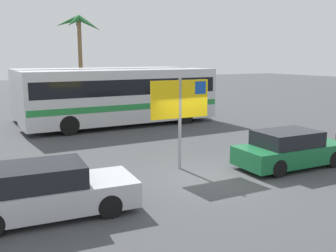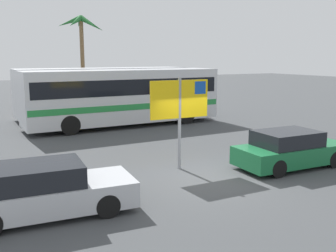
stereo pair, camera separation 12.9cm
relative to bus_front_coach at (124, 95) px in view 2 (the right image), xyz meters
The scene contains 7 objects.
ground 10.43m from the bus_front_coach, 96.97° to the right, with size 120.00×120.00×0.00m, color #424447.
bus_front_coach is the anchor object (origin of this frame).
bus_rear_coach 3.80m from the bus_front_coach, 87.56° to the left, with size 11.00×2.57×3.17m.
ferry_sign 9.00m from the bus_front_coach, 99.93° to the right, with size 2.20×0.14×3.20m.
car_silver 12.63m from the bus_front_coach, 121.45° to the right, with size 4.40×2.08×1.32m.
car_green 10.83m from the bus_front_coach, 79.61° to the right, with size 4.22×1.88×1.32m.
palm_tree_seaside 11.32m from the bus_front_coach, 85.68° to the left, with size 3.56×3.73×7.13m.
Camera 2 is at (-6.97, -9.84, 3.87)m, focal length 40.90 mm.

